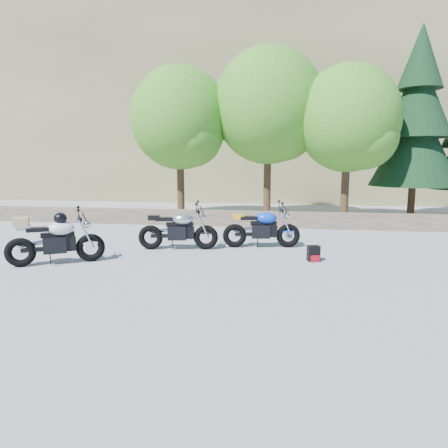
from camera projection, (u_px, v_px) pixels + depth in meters
The scene contains 11 objects.
ground at pixel (206, 267), 8.14m from camera, with size 90.00×90.00×0.00m, color gray.
stone_wall at pixel (239, 219), 13.47m from camera, with size 22.00×0.55×0.50m, color #483F30.
hillside at pixel (307, 99), 33.85m from camera, with size 80.00×30.00×15.00m, color #6C6443.
tree_decid_left at pixel (182, 122), 14.93m from camera, with size 3.67×3.67×5.62m.
tree_decid_mid at pixel (271, 110), 14.74m from camera, with size 4.08×4.08×6.24m.
tree_decid_right at pixel (351, 122), 13.79m from camera, with size 3.54×3.54×5.41m.
conifer_near at pixel (417, 120), 14.60m from camera, with size 3.17×3.17×7.06m.
silver_bike at pixel (179, 230), 9.77m from camera, with size 1.96×0.62×0.99m.
white_bike at pixel (55, 239), 8.33m from camera, with size 1.79×1.10×1.09m.
blue_bike at pixel (262, 229), 10.01m from camera, with size 1.95×0.62×0.98m.
backpack at pixel (314, 254), 8.64m from camera, with size 0.29×0.27×0.34m.
Camera 1 is at (1.62, -7.75, 2.11)m, focal length 32.00 mm.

